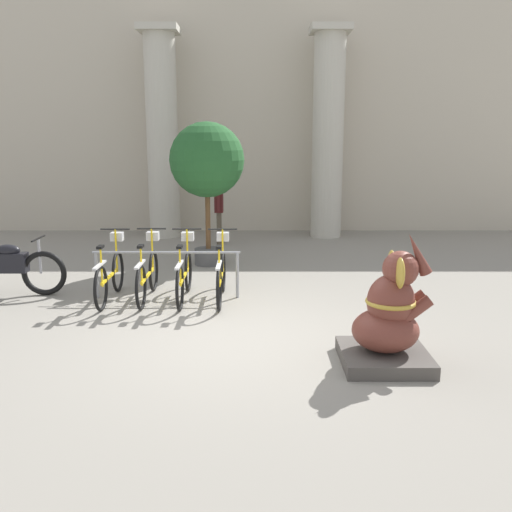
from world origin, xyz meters
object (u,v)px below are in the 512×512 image
bicycle_1 (146,274)px  potted_tree (205,163)px  bicycle_2 (183,274)px  elephant_statue (387,320)px  bicycle_0 (108,275)px  person_pedestrian (217,205)px  motorcycle (2,267)px  bicycle_3 (220,275)px

bicycle_1 → potted_tree: potted_tree is taller
bicycle_2 → elephant_statue: size_ratio=1.13×
bicycle_0 → elephant_statue: bearing=-34.1°
bicycle_2 → potted_tree: potted_tree is taller
bicycle_1 → elephant_statue: (3.25, -2.65, 0.11)m
person_pedestrian → bicycle_0: bearing=-106.7°
elephant_statue → motorcycle: (-5.65, 2.87, -0.05)m
elephant_statue → motorcycle: 6.33m
bicycle_0 → motorcycle: 1.83m
bicycle_1 → person_pedestrian: person_pedestrian is taller
bicycle_0 → bicycle_2: bearing=0.8°
person_pedestrian → potted_tree: potted_tree is taller
bicycle_1 → bicycle_2: bearing=-3.2°
bicycle_1 → bicycle_2: size_ratio=1.00×
elephant_statue → motorcycle: bearing=153.1°
bicycle_2 → elephant_statue: bearing=-44.5°
elephant_statue → motorcycle: elephant_statue is taller
person_pedestrian → potted_tree: bearing=-92.0°
elephant_statue → bicycle_1: bearing=140.8°
potted_tree → bicycle_0: bearing=-118.1°
bicycle_0 → bicycle_2: same height
bicycle_1 → potted_tree: bearing=72.9°
bicycle_0 → potted_tree: bearing=61.9°
elephant_statue → bicycle_2: bearing=135.5°
bicycle_0 → elephant_statue: (3.84, -2.60, 0.11)m
motorcycle → bicycle_3: bearing=-4.4°
bicycle_1 → person_pedestrian: 4.82m
bicycle_2 → person_pedestrian: 4.79m
bicycle_3 → elephant_statue: 3.32m
bicycle_0 → potted_tree: size_ratio=0.62×
bicycle_2 → person_pedestrian: size_ratio=1.12×
person_pedestrian → motorcycle: bearing=-125.7°
bicycle_0 → person_pedestrian: size_ratio=1.12×
bicycle_2 → elephant_statue: elephant_statue is taller
bicycle_1 → bicycle_3: bearing=-2.8°
bicycle_3 → bicycle_0: bearing=179.8°
elephant_statue → potted_tree: potted_tree is taller
potted_tree → elephant_statue: bearing=-64.2°
bicycle_1 → motorcycle: bicycle_1 is taller
motorcycle → person_pedestrian: person_pedestrian is taller
person_pedestrian → bicycle_2: bearing=-93.1°
bicycle_0 → bicycle_1: bearing=4.8°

